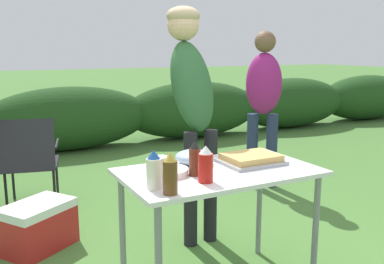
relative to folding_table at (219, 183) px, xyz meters
The scene contains 14 objects.
shrub_hedge 4.10m from the folding_table, 90.00° to the left, with size 14.40×0.90×0.90m.
folding_table is the anchor object (origin of this frame).
food_tray 0.26m from the folding_table, ahead, with size 0.35×0.28×0.06m.
plate_stack 0.31m from the folding_table, behind, with size 0.22×0.22×0.04m, color white.
mixing_bowl 0.23m from the folding_table, 110.73° to the left, with size 0.22×0.22×0.08m, color #99B2CC.
paper_cup_stack 0.42m from the folding_table, 169.07° to the right, with size 0.08×0.08×0.14m, color white.
bbq_sauce_bottle 0.24m from the folding_table, 169.03° to the right, with size 0.06×0.06×0.19m.
mayo_bottle 0.50m from the folding_table, 163.11° to the right, with size 0.08×0.08×0.19m.
ketchup_bottle 0.29m from the folding_table, 137.86° to the right, with size 0.08×0.08×0.19m.
beer_bottle 0.51m from the folding_table, 149.20° to the right, with size 0.07×0.07×0.20m.
standing_person_in_gray_fleece 0.90m from the folding_table, 74.25° to the left, with size 0.33×0.48×1.72m.
standing_person_in_navy_coat 2.08m from the folding_table, 46.49° to the left, with size 0.44×0.42×1.59m.
camp_chair_green_behind_table 2.08m from the folding_table, 112.52° to the left, with size 0.59×0.68×0.83m.
cooler_box 1.45m from the folding_table, 129.35° to the left, with size 0.58×0.53×0.34m.
Camera 1 is at (-1.21, -1.99, 1.41)m, focal length 40.00 mm.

